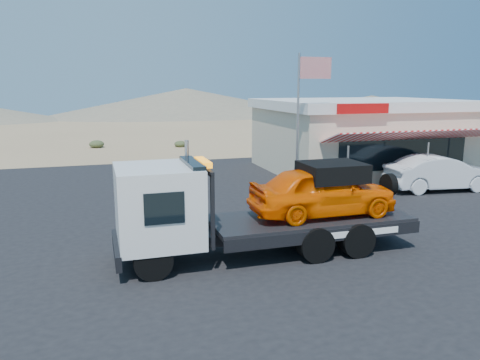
{
  "coord_description": "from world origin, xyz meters",
  "views": [
    {
      "loc": [
        -3.56,
        -13.92,
        4.73
      ],
      "look_at": [
        1.09,
        1.16,
        1.5
      ],
      "focal_mm": 35.0,
      "sensor_mm": 36.0,
      "label": 1
    }
  ],
  "objects_px": {
    "jerky_store": "(360,135)",
    "flagpole": "(303,108)",
    "tow_truck": "(260,203)",
    "white_sedan": "(440,173)"
  },
  "relations": [
    {
      "from": "tow_truck",
      "to": "jerky_store",
      "type": "relative_size",
      "value": 0.8
    },
    {
      "from": "white_sedan",
      "to": "flagpole",
      "type": "distance_m",
      "value": 7.02
    },
    {
      "from": "tow_truck",
      "to": "jerky_store",
      "type": "distance_m",
      "value": 14.76
    },
    {
      "from": "tow_truck",
      "to": "jerky_store",
      "type": "bearing_deg",
      "value": 48.27
    },
    {
      "from": "white_sedan",
      "to": "flagpole",
      "type": "relative_size",
      "value": 0.81
    },
    {
      "from": "tow_truck",
      "to": "flagpole",
      "type": "height_order",
      "value": "flagpole"
    },
    {
      "from": "flagpole",
      "to": "tow_truck",
      "type": "bearing_deg",
      "value": -123.05
    },
    {
      "from": "white_sedan",
      "to": "tow_truck",
      "type": "bearing_deg",
      "value": 122.99
    },
    {
      "from": "jerky_store",
      "to": "flagpole",
      "type": "height_order",
      "value": "flagpole"
    },
    {
      "from": "jerky_store",
      "to": "flagpole",
      "type": "bearing_deg",
      "value": -141.21
    }
  ]
}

